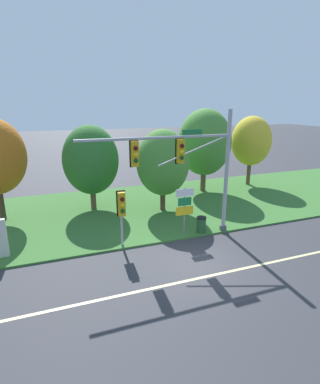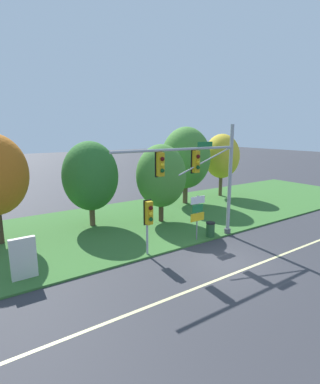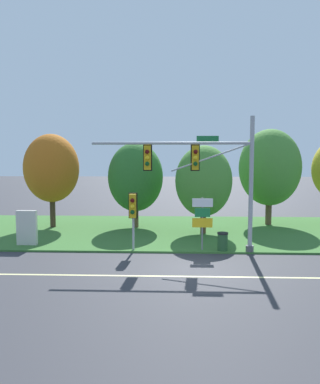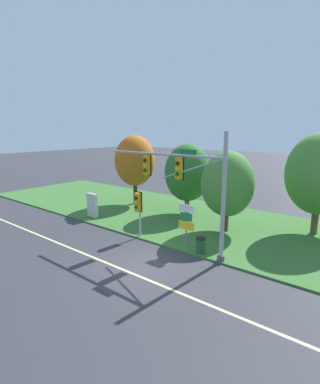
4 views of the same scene
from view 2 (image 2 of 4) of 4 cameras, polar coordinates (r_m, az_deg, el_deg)
ground_plane at (r=16.18m, az=12.34°, el=-12.69°), size 160.00×160.00×0.00m
lane_stripe at (r=15.47m, az=15.66°, el=-14.04°), size 36.00×0.16×0.01m
grass_verge at (r=22.20m, az=-3.36°, el=-5.45°), size 48.00×11.50×0.10m
traffic_signal_mast at (r=17.35m, az=8.15°, el=3.91°), size 8.25×0.49×6.84m
pedestrian_signal_near_kerb at (r=15.55m, az=-2.17°, el=-4.58°), size 0.46×0.55×2.99m
route_sign_post at (r=17.92m, az=7.15°, el=-3.72°), size 1.06×0.08×2.74m
tree_left_of_mast at (r=20.75m, az=-13.12°, el=2.95°), size 3.75×3.75×5.80m
tree_behind_signpost at (r=21.18m, az=0.21°, el=3.06°), size 3.57×3.57×5.55m
tree_mid_verge at (r=26.62m, az=4.94°, el=6.47°), size 4.32×4.32×6.78m
tree_tall_centre at (r=30.23m, az=11.67°, el=6.66°), size 3.47×3.47×6.12m
info_kiosk at (r=14.86m, az=-24.57°, el=-11.43°), size 1.10×0.24×1.90m
trash_bin at (r=18.94m, az=9.57°, el=-7.02°), size 0.56×0.56×0.93m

